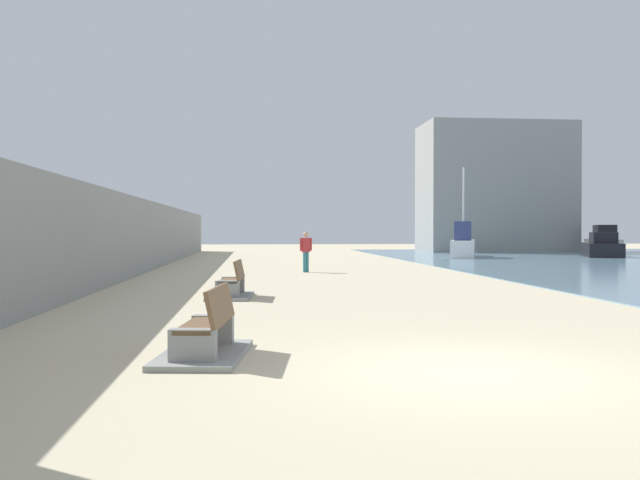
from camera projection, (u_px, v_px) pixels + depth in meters
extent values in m
plane|color=beige|center=(322.00, 275.00, 26.21)|extent=(120.00, 120.00, 0.00)
cube|color=gray|center=(125.00, 237.00, 25.45)|extent=(0.80, 64.00, 3.04)
cube|color=gray|center=(193.00, 348.00, 8.59)|extent=(0.62, 0.27, 0.50)
cube|color=gray|center=(213.00, 332.00, 9.99)|extent=(0.62, 0.27, 0.50)
cube|color=brown|center=(204.00, 325.00, 9.29)|extent=(0.69, 1.65, 0.06)
cube|color=brown|center=(220.00, 304.00, 9.28)|extent=(0.36, 1.61, 0.50)
cube|color=gray|center=(204.00, 354.00, 9.29)|extent=(1.35, 2.22, 0.08)
cube|color=gray|center=(227.00, 291.00, 16.86)|extent=(0.61, 0.24, 0.50)
cube|color=gray|center=(233.00, 286.00, 18.26)|extent=(0.61, 0.24, 0.50)
cube|color=brown|center=(230.00, 280.00, 17.56)|extent=(0.62, 1.63, 0.06)
cube|color=brown|center=(239.00, 270.00, 17.56)|extent=(0.28, 1.61, 0.50)
cube|color=gray|center=(230.00, 296.00, 17.57)|extent=(1.25, 2.17, 0.08)
cylinder|color=teal|center=(307.00, 262.00, 28.27)|extent=(0.12, 0.12, 0.85)
cylinder|color=teal|center=(304.00, 262.00, 28.23)|extent=(0.12, 0.12, 0.85)
cube|color=#B22D33|center=(306.00, 245.00, 28.24)|extent=(0.35, 0.25, 0.60)
sphere|color=tan|center=(306.00, 234.00, 28.23)|extent=(0.23, 0.23, 0.23)
cylinder|color=#B22D33|center=(311.00, 244.00, 28.31)|extent=(0.09, 0.09, 0.54)
cylinder|color=#B22D33|center=(301.00, 244.00, 28.17)|extent=(0.09, 0.09, 0.54)
cube|color=white|center=(463.00, 249.00, 43.56)|extent=(3.32, 6.13, 1.09)
cube|color=navy|center=(463.00, 231.00, 42.67)|extent=(1.81, 2.82, 1.20)
cylinder|color=silver|center=(464.00, 204.00, 43.81)|extent=(0.12, 0.12, 4.74)
cube|color=beige|center=(603.00, 246.00, 52.99)|extent=(4.00, 6.64, 1.03)
cube|color=black|center=(605.00, 232.00, 52.05)|extent=(2.24, 3.10, 1.12)
cube|color=black|center=(602.00, 250.00, 44.22)|extent=(3.59, 5.18, 0.89)
cube|color=black|center=(603.00, 238.00, 43.52)|extent=(2.09, 2.46, 0.71)
cube|color=gray|center=(495.00, 188.00, 55.68)|extent=(12.00, 6.00, 10.52)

